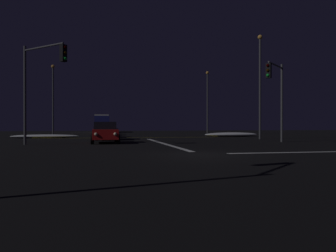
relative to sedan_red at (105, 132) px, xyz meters
The scene contains 17 objects.
ground 11.58m from the sedan_red, 69.01° to the right, with size 120.00×120.00×0.10m, color black.
stop_line_north 4.54m from the sedan_red, 22.10° to the right, with size 0.35×15.66×0.01m.
centre_line_ns 10.78m from the sedan_red, 67.36° to the left, with size 22.00×0.15×0.01m.
snow_bank_left_curb 12.19m from the sedan_red, 118.26° to the left, with size 6.63×1.50×0.36m.
snow_bank_right_curb 17.45m from the sedan_red, 36.40° to the left, with size 6.14×1.50×0.49m.
sedan_red is the anchor object (origin of this frame).
sedan_black 5.59m from the sedan_red, 87.19° to the left, with size 2.02×4.33×1.57m.
sedan_green 11.37m from the sedan_red, 89.67° to the left, with size 2.02×4.33×1.57m.
sedan_blue 18.12m from the sedan_red, 89.97° to the left, with size 2.02×4.33×1.57m.
sedan_silver 23.62m from the sedan_red, 89.04° to the left, with size 2.02×4.33×1.57m.
sedan_orange 28.89m from the sedan_red, 89.99° to the left, with size 2.02×4.33×1.57m.
box_truck 35.66m from the sedan_red, 89.77° to the left, with size 2.68×8.28×3.08m.
traffic_signal_nw 6.17m from the sedan_red, 150.15° to the right, with size 3.08×3.08×6.69m.
traffic_signal_ne 13.27m from the sedan_red, 10.26° to the right, with size 2.65×2.65×6.10m.
streetlamp_left_far 21.27m from the sedan_red, 106.93° to the left, with size 0.44×0.44×8.93m.
streetlamp_right_far 24.91m from the sedan_red, 54.26° to the left, with size 0.44×0.44×8.71m.
streetlamp_right_near 15.61m from the sedan_red, 15.29° to the left, with size 0.44×0.44×9.74m.
Camera 1 is at (-4.67, -15.75, 1.39)m, focal length 37.59 mm.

